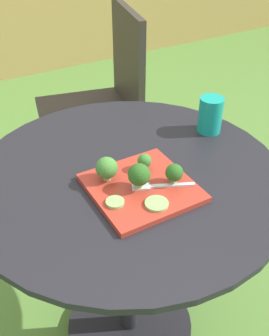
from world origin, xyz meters
TOP-DOWN VIEW (x-y plane):
  - ground_plane at (0.00, 0.00)m, footprint 12.00×12.00m
  - patio_table at (0.00, 0.00)m, footprint 0.82×0.82m
  - patio_chair at (0.32, 0.80)m, footprint 0.53×0.53m
  - salad_plate at (-0.01, -0.08)m, footprint 0.24×0.24m
  - drinking_glass at (0.31, 0.06)m, footprint 0.07×0.07m
  - fork at (0.02, -0.10)m, footprint 0.15×0.08m
  - broccoli_floret_0 at (-0.07, -0.02)m, footprint 0.05×0.05m
  - broccoli_floret_1 at (0.07, -0.11)m, footprint 0.04×0.04m
  - broccoli_floret_2 at (-0.02, -0.09)m, footprint 0.05×0.05m
  - broccoli_floret_3 at (0.03, -0.03)m, footprint 0.04×0.04m
  - cucumber_slice_0 at (-0.01, -0.16)m, footprint 0.06×0.06m
  - cucumber_slice_1 at (-0.09, -0.11)m, footprint 0.04×0.04m

SIDE VIEW (x-z plane):
  - ground_plane at x=0.00m, z-range 0.00..0.00m
  - patio_table at x=0.00m, z-range 0.07..0.78m
  - patio_chair at x=0.32m, z-range 0.08..0.98m
  - salad_plate at x=-0.01m, z-range 0.71..0.73m
  - fork at x=0.02m, z-range 0.73..0.73m
  - cucumber_slice_0 at x=-0.01m, z-range 0.73..0.73m
  - cucumber_slice_1 at x=-0.09m, z-range 0.73..0.73m
  - broccoli_floret_3 at x=0.03m, z-range 0.73..0.77m
  - broccoli_floret_1 at x=0.07m, z-range 0.73..0.78m
  - broccoli_floret_0 at x=-0.07m, z-range 0.73..0.79m
  - drinking_glass at x=0.31m, z-range 0.71..0.81m
  - broccoli_floret_2 at x=-0.02m, z-range 0.73..0.80m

